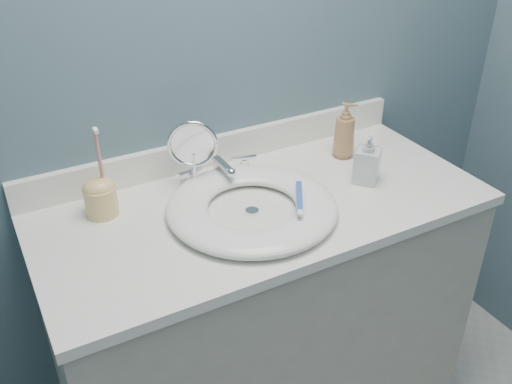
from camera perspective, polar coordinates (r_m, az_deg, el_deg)
back_wall at (r=1.63m, az=-4.05°, el=13.16°), size 2.20×0.02×2.40m
vanity_cabinet at (r=1.82m, az=0.62°, el=-13.22°), size 1.20×0.55×0.85m
countertop at (r=1.55m, az=0.72°, el=-1.52°), size 1.22×0.57×0.03m
backsplash at (r=1.72m, az=-3.54°, el=4.33°), size 1.22×0.02×0.09m
basin at (r=1.49m, az=-0.40°, el=-1.46°), size 0.45×0.45×0.04m
drain at (r=1.50m, az=-0.39°, el=-1.94°), size 0.04×0.04×0.01m
faucet at (r=1.64m, az=-3.66°, el=2.07°), size 0.25×0.13×0.07m
makeup_mirror at (r=1.56m, az=-6.31°, el=3.99°), size 0.13×0.08×0.21m
soap_bottle_amber at (r=1.76m, az=8.86°, el=6.13°), size 0.10×0.10×0.18m
soap_bottle_clear at (r=1.63m, az=11.10°, el=3.35°), size 0.10×0.10×0.15m
toothbrush_holder at (r=1.52m, az=-15.30°, el=-0.34°), size 0.09×0.09×0.24m
toothbrush_lying at (r=1.48m, az=4.36°, el=-0.73°), size 0.10×0.16×0.02m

